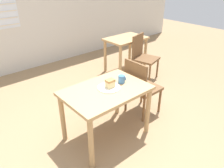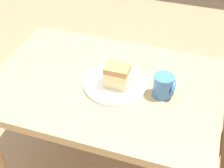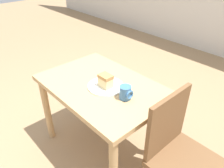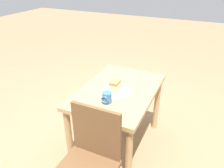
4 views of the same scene
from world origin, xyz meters
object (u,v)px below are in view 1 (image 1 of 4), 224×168
object	(u,v)px
dining_table_far	(126,44)
plate	(109,88)
coffee_mug	(122,79)
chair_far_corner	(143,56)
dining_table_near	(106,97)
chair_near_window	(141,86)
cake_slice	(110,83)

from	to	relation	value
dining_table_far	plate	bearing A→B (deg)	-139.89
plate	coffee_mug	distance (m)	0.22
dining_table_far	coffee_mug	distance (m)	1.99
chair_far_corner	coffee_mug	world-z (taller)	chair_far_corner
plate	dining_table_far	bearing A→B (deg)	40.11
dining_table_near	chair_near_window	distance (m)	0.72
plate	coffee_mug	bearing A→B (deg)	0.79
chair_near_window	plate	world-z (taller)	chair_near_window
dining_table_near	plate	world-z (taller)	plate
chair_far_corner	plate	world-z (taller)	chair_far_corner
dining_table_near	chair_far_corner	bearing A→B (deg)	27.94
chair_near_window	coffee_mug	world-z (taller)	chair_near_window
dining_table_far	chair_far_corner	distance (m)	0.50
chair_near_window	dining_table_near	bearing A→B (deg)	95.58
dining_table_near	cake_slice	xyz separation A→B (m)	(0.06, -0.01, 0.17)
dining_table_far	chair_far_corner	size ratio (longest dim) A/B	0.97
coffee_mug	cake_slice	bearing A→B (deg)	-176.44
cake_slice	chair_far_corner	bearing A→B (deg)	29.07
dining_table_near	chair_near_window	world-z (taller)	chair_near_window
chair_far_corner	plate	size ratio (longest dim) A/B	3.13
chair_far_corner	plate	distance (m)	1.88
dining_table_near	chair_far_corner	distance (m)	1.91
chair_near_window	plate	xyz separation A→B (m)	(-0.66, -0.07, 0.24)
coffee_mug	plate	bearing A→B (deg)	-179.21
chair_near_window	cake_slice	distance (m)	0.72
dining_table_far	chair_far_corner	xyz separation A→B (m)	(-0.00, -0.49, -0.11)
chair_near_window	cake_slice	xyz separation A→B (m)	(-0.65, -0.08, 0.30)
dining_table_near	coffee_mug	distance (m)	0.31
dining_table_far	cake_slice	size ratio (longest dim) A/B	8.17
chair_near_window	cake_slice	bearing A→B (deg)	96.95
dining_table_near	dining_table_far	world-z (taller)	dining_table_far
cake_slice	dining_table_near	bearing A→B (deg)	170.48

